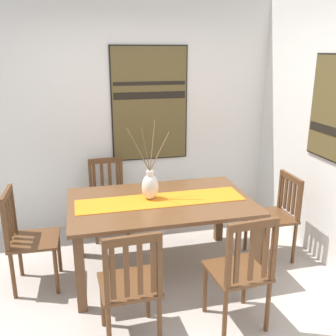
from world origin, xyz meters
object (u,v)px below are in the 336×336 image
dining_table (161,210)px  chair_4 (108,195)px  centerpiece_vase (150,185)px  chair_3 (130,285)px  chair_2 (277,214)px  chair_0 (241,271)px  painting_on_back_wall (150,104)px  chair_1 (27,237)px

dining_table → chair_4: (-0.42, 0.93, -0.16)m
dining_table → centerpiece_vase: bearing=149.0°
chair_3 → chair_2: bearing=28.6°
chair_4 → chair_2: bearing=-30.3°
dining_table → chair_4: bearing=114.1°
chair_3 → chair_4: chair_3 is taller
chair_0 → chair_3: 0.84m
dining_table → painting_on_back_wall: bearing=83.2°
centerpiece_vase → chair_1: size_ratio=0.79×
chair_4 → painting_on_back_wall: bearing=26.5°
chair_1 → painting_on_back_wall: painting_on_back_wall is taller
dining_table → chair_2: chair_2 is taller
chair_2 → chair_3: bearing=-151.4°
chair_3 → painting_on_back_wall: (0.57, 2.12, 0.98)m
chair_0 → chair_1: bearing=149.3°
dining_table → chair_4: size_ratio=1.93×
chair_1 → chair_2: bearing=-1.2°
chair_2 → painting_on_back_wall: (-1.07, 1.23, 0.99)m
chair_1 → chair_2: (2.42, -0.05, -0.01)m
chair_0 → chair_2: 1.21m
chair_4 → centerpiece_vase: bearing=-69.5°
dining_table → chair_1: (-1.21, 0.03, -0.15)m
centerpiece_vase → chair_3: (-0.34, -0.97, -0.38)m
dining_table → chair_0: size_ratio=1.78×
chair_0 → dining_table: bearing=113.6°
chair_2 → chair_3: 1.87m
dining_table → chair_0: 1.03m
chair_2 → chair_4: size_ratio=1.00×
centerpiece_vase → painting_on_back_wall: 1.32m
chair_3 → chair_0: bearing=-1.2°
centerpiece_vase → chair_4: 1.01m
chair_1 → chair_4: 1.20m
dining_table → chair_3: 1.02m
painting_on_back_wall → chair_1: bearing=-139.0°
dining_table → chair_1: bearing=178.8°
chair_2 → painting_on_back_wall: painting_on_back_wall is taller
centerpiece_vase → chair_0: (0.50, -0.99, -0.38)m
centerpiece_vase → chair_1: centerpiece_vase is taller
chair_1 → painting_on_back_wall: 2.05m
chair_0 → painting_on_back_wall: (-0.27, 2.14, 0.98)m
chair_0 → chair_2: (0.80, 0.91, -0.01)m
chair_2 → chair_4: bearing=149.7°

